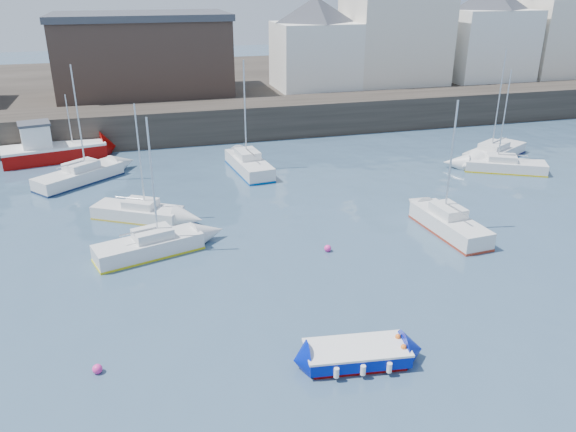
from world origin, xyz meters
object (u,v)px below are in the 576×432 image
object	(u,v)px
sailboat_a	(149,246)
sailboat_h	(79,175)
sailboat_c	(449,224)
blue_dinghy	(357,354)
buoy_mid	(328,251)
buoy_far	(207,233)
sailboat_f	(249,164)
sailboat_d	(504,165)
sailboat_b	(138,212)
fishing_boat	(50,148)
buoy_near	(98,373)
sailboat_g	(495,152)

from	to	relation	value
sailboat_a	sailboat_h	size ratio (longest dim) A/B	0.89
sailboat_c	sailboat_h	distance (m)	25.36
blue_dinghy	buoy_mid	xyz separation A→B (m)	(2.06, 9.18, -0.41)
blue_dinghy	buoy_far	bearing A→B (deg)	106.07
buoy_far	sailboat_f	bearing A→B (deg)	66.14
sailboat_c	buoy_mid	size ratio (longest dim) A/B	19.79
sailboat_a	sailboat_f	xyz separation A→B (m)	(7.81, 12.14, 0.06)
sailboat_a	sailboat_d	size ratio (longest dim) A/B	0.97
sailboat_d	buoy_mid	xyz separation A→B (m)	(-17.19, -9.22, -0.45)
sailboat_b	sailboat_f	size ratio (longest dim) A/B	0.87
fishing_boat	buoy_near	bearing A→B (deg)	-81.12
blue_dinghy	sailboat_h	size ratio (longest dim) A/B	0.50
sailboat_f	buoy_far	xyz separation A→B (m)	(-4.55, -10.29, -0.57)
fishing_boat	sailboat_c	size ratio (longest dim) A/B	1.08
sailboat_b	fishing_boat	bearing A→B (deg)	114.14
blue_dinghy	sailboat_h	xyz separation A→B (m)	(-11.29, 24.16, 0.12)
fishing_boat	sailboat_b	distance (m)	15.44
sailboat_g	sailboat_c	bearing A→B (deg)	-132.81
sailboat_b	buoy_near	xyz separation A→B (m)	(-1.87, -14.32, -0.45)
blue_dinghy	buoy_far	xyz separation A→B (m)	(-3.79, 13.14, -0.41)
sailboat_b	buoy_far	bearing A→B (deg)	-40.73
sailboat_b	sailboat_h	distance (m)	8.72
blue_dinghy	sailboat_g	world-z (taller)	sailboat_g
sailboat_f	buoy_near	bearing A→B (deg)	-115.27
sailboat_c	buoy_far	bearing A→B (deg)	164.89
fishing_boat	blue_dinghy	bearing A→B (deg)	-65.60
sailboat_d	sailboat_f	distance (m)	19.15
sailboat_a	buoy_far	xyz separation A→B (m)	(3.26, 1.85, -0.51)
sailboat_b	sailboat_c	bearing A→B (deg)	-21.75
sailboat_a	sailboat_g	bearing A→B (deg)	20.35
sailboat_c	buoy_mid	distance (m)	7.42
buoy_far	sailboat_c	bearing A→B (deg)	-15.11
sailboat_c	buoy_mid	xyz separation A→B (m)	(-7.39, -0.38, -0.57)
sailboat_f	sailboat_g	world-z (taller)	sailboat_g
sailboat_c	sailboat_f	size ratio (longest dim) A/B	0.92
sailboat_h	sailboat_d	bearing A→B (deg)	-10.67
blue_dinghy	buoy_mid	size ratio (longest dim) A/B	10.78
buoy_near	fishing_boat	bearing A→B (deg)	98.88
sailboat_d	buoy_mid	distance (m)	19.51
fishing_boat	sailboat_h	size ratio (longest dim) A/B	1.00
sailboat_a	buoy_far	size ratio (longest dim) A/B	20.01
fishing_boat	buoy_near	size ratio (longest dim) A/B	21.99
blue_dinghy	sailboat_c	xyz separation A→B (m)	(9.45, 9.57, 0.16)
buoy_near	sailboat_b	bearing A→B (deg)	82.55
blue_dinghy	buoy_far	world-z (taller)	blue_dinghy
buoy_far	fishing_boat	bearing A→B (deg)	120.10
fishing_boat	sailboat_a	distance (m)	20.27
blue_dinghy	buoy_near	distance (m)	9.57
sailboat_f	buoy_near	world-z (taller)	sailboat_f
blue_dinghy	sailboat_h	world-z (taller)	sailboat_h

